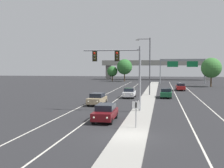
% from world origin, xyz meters
% --- Properties ---
extents(ground_plane, '(260.00, 260.00, 0.00)m').
position_xyz_m(ground_plane, '(0.00, 0.00, 0.00)').
color(ground_plane, '#28282B').
extents(median_island, '(2.40, 110.00, 0.15)m').
position_xyz_m(median_island, '(0.00, 18.00, 0.07)').
color(median_island, '#9E9B93').
rests_on(median_island, ground).
extents(lane_stripe_oncoming_center, '(0.14, 100.00, 0.01)m').
position_xyz_m(lane_stripe_oncoming_center, '(-4.70, 25.00, 0.00)').
color(lane_stripe_oncoming_center, silver).
rests_on(lane_stripe_oncoming_center, ground).
extents(lane_stripe_receding_center, '(0.14, 100.00, 0.01)m').
position_xyz_m(lane_stripe_receding_center, '(4.70, 25.00, 0.00)').
color(lane_stripe_receding_center, silver).
rests_on(lane_stripe_receding_center, ground).
extents(edge_stripe_left, '(0.14, 100.00, 0.01)m').
position_xyz_m(edge_stripe_left, '(-8.00, 25.00, 0.00)').
color(edge_stripe_left, silver).
rests_on(edge_stripe_left, ground).
extents(edge_stripe_right, '(0.14, 100.00, 0.01)m').
position_xyz_m(edge_stripe_right, '(8.00, 25.00, 0.00)').
color(edge_stripe_right, silver).
rests_on(edge_stripe_right, ground).
extents(overhead_signal_mast, '(6.59, 0.44, 7.20)m').
position_xyz_m(overhead_signal_mast, '(-2.28, 11.43, 5.28)').
color(overhead_signal_mast, gray).
rests_on(overhead_signal_mast, median_island).
extents(median_sign_post, '(0.60, 0.10, 2.20)m').
position_xyz_m(median_sign_post, '(0.14, 2.52, 1.59)').
color(median_sign_post, gray).
rests_on(median_sign_post, median_island).
extents(street_lamp_median, '(2.58, 0.28, 10.00)m').
position_xyz_m(street_lamp_median, '(-0.14, 29.82, 5.79)').
color(street_lamp_median, '#4C4C51').
rests_on(street_lamp_median, median_island).
extents(car_oncoming_darkred, '(1.84, 4.48, 1.58)m').
position_xyz_m(car_oncoming_darkred, '(-3.01, 5.60, 0.82)').
color(car_oncoming_darkred, '#5B0F14').
rests_on(car_oncoming_darkred, ground).
extents(car_oncoming_tan, '(1.93, 4.51, 1.58)m').
position_xyz_m(car_oncoming_tan, '(-6.30, 16.40, 0.82)').
color(car_oncoming_tan, tan).
rests_on(car_oncoming_tan, ground).
extents(car_oncoming_white, '(1.83, 4.47, 1.58)m').
position_xyz_m(car_oncoming_white, '(-3.07, 25.96, 0.82)').
color(car_oncoming_white, silver).
rests_on(car_oncoming_white, ground).
extents(car_receding_green, '(1.92, 4.51, 1.58)m').
position_xyz_m(car_receding_green, '(2.90, 26.83, 0.82)').
color(car_receding_green, '#195633').
rests_on(car_receding_green, ground).
extents(car_receding_red, '(1.87, 4.49, 1.58)m').
position_xyz_m(car_receding_red, '(6.14, 41.94, 0.82)').
color(car_receding_red, maroon).
rests_on(car_receding_red, ground).
extents(highway_sign_gantry, '(13.28, 0.42, 7.50)m').
position_xyz_m(highway_sign_gantry, '(8.20, 66.55, 6.16)').
color(highway_sign_gantry, gray).
rests_on(highway_sign_gantry, ground).
extents(overpass_bridge, '(42.40, 6.40, 7.65)m').
position_xyz_m(overpass_bridge, '(0.00, 92.23, 5.78)').
color(overpass_bridge, gray).
rests_on(overpass_bridge, ground).
extents(tree_far_left_a, '(3.70, 3.70, 5.36)m').
position_xyz_m(tree_far_left_a, '(-15.17, 78.53, 3.49)').
color(tree_far_left_a, '#4C3823').
rests_on(tree_far_left_a, ground).
extents(tree_far_left_c, '(5.39, 5.39, 7.80)m').
position_xyz_m(tree_far_left_c, '(-10.72, 77.89, 5.09)').
color(tree_far_left_c, '#4C3823').
rests_on(tree_far_left_c, ground).
extents(tree_far_right_a, '(5.11, 5.11, 7.40)m').
position_xyz_m(tree_far_right_a, '(14.51, 54.69, 4.83)').
color(tree_far_right_a, '#4C3823').
rests_on(tree_far_right_a, ground).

